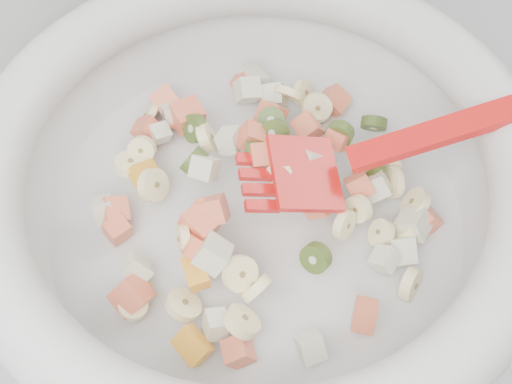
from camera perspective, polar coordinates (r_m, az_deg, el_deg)
mixing_bowl at (r=0.49m, az=0.04°, el=1.07°), size 0.46×0.43×0.14m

